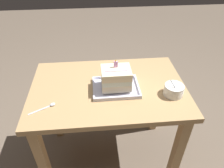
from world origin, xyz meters
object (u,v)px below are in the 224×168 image
at_px(bowl_stack, 174,90).
at_px(serving_spoon_near_tray, 49,106).
at_px(birthday_cake, 116,78).
at_px(foil_tray, 116,88).

xyz_separation_m(bowl_stack, serving_spoon_near_tray, (-0.76, -0.04, -0.03)).
bearing_deg(birthday_cake, foil_tray, -90.00).
relative_size(foil_tray, birthday_cake, 1.63).
height_order(bowl_stack, serving_spoon_near_tray, bowl_stack).
bearing_deg(serving_spoon_near_tray, foil_tray, 17.79).
bearing_deg(serving_spoon_near_tray, birthday_cake, 17.80).
bearing_deg(birthday_cake, bowl_stack, -14.12).
height_order(foil_tray, birthday_cake, birthday_cake).
bearing_deg(birthday_cake, serving_spoon_near_tray, -162.20).
xyz_separation_m(birthday_cake, bowl_stack, (0.35, -0.09, -0.05)).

